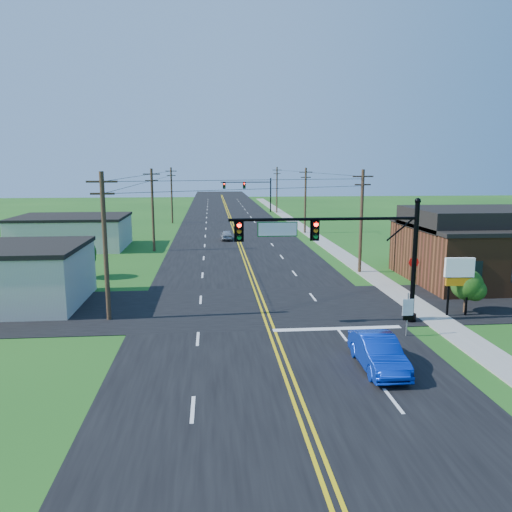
{
  "coord_description": "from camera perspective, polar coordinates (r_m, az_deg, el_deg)",
  "views": [
    {
      "loc": [
        -3.16,
        -20.06,
        9.35
      ],
      "look_at": [
        -0.46,
        10.0,
        3.84
      ],
      "focal_mm": 35.0,
      "sensor_mm": 36.0,
      "label": 1
    }
  ],
  "objects": [
    {
      "name": "cream_bldg_far",
      "position": [
        60.65,
        -20.26,
        2.61
      ],
      "size": [
        12.2,
        9.2,
        3.7
      ],
      "color": "beige",
      "rests_on": "ground"
    },
    {
      "name": "brick_building",
      "position": [
        45.1,
        25.84,
        0.38
      ],
      "size": [
        14.2,
        11.2,
        4.7
      ],
      "color": "#5B311A",
      "rests_on": "ground"
    },
    {
      "name": "cream_bldg_near",
      "position": [
        37.48,
        -26.71,
        -1.99
      ],
      "size": [
        10.2,
        8.2,
        4.1
      ],
      "color": "beige",
      "rests_on": "ground"
    },
    {
      "name": "utility_pole_left_b",
      "position": [
        55.62,
        -11.72,
        5.36
      ],
      "size": [
        1.8,
        0.28,
        9.0
      ],
      "color": "#3E271C",
      "rests_on": "ground"
    },
    {
      "name": "stop_sign",
      "position": [
        40.68,
        17.57,
        -1.02
      ],
      "size": [
        0.83,
        0.12,
        2.32
      ],
      "rotation": [
        0.0,
        0.0,
        -0.08
      ],
      "color": "slate",
      "rests_on": "ground"
    },
    {
      "name": "shrub_corner",
      "position": [
        34.51,
        22.96,
        -3.04
      ],
      "size": [
        2.0,
        2.0,
        2.86
      ],
      "color": "#3E271C",
      "rests_on": "ground"
    },
    {
      "name": "blue_car",
      "position": [
        24.17,
        13.78,
        -10.73
      ],
      "size": [
        1.7,
        4.77,
        1.57
      ],
      "primitive_type": "imported",
      "rotation": [
        0.0,
        0.0,
        -0.01
      ],
      "color": "#072AAD",
      "rests_on": "ground"
    },
    {
      "name": "road_cross",
      "position": [
        33.54,
        0.47,
        -5.8
      ],
      "size": [
        70.0,
        10.0,
        0.04
      ],
      "primitive_type": "cube",
      "color": "black",
      "rests_on": "ground"
    },
    {
      "name": "road_main",
      "position": [
        70.75,
        -2.54,
        2.76
      ],
      "size": [
        16.0,
        220.0,
        0.04
      ],
      "primitive_type": "cube",
      "color": "black",
      "rests_on": "ground"
    },
    {
      "name": "distant_car",
      "position": [
        63.15,
        -3.38,
        2.38
      ],
      "size": [
        1.53,
        3.62,
        1.22
      ],
      "primitive_type": "imported",
      "rotation": [
        0.0,
        0.0,
        3.17
      ],
      "color": "#A3A3A8",
      "rests_on": "ground"
    },
    {
      "name": "tree_right_back",
      "position": [
        50.34,
        17.29,
        2.17
      ],
      "size": [
        3.0,
        3.0,
        4.1
      ],
      "color": "#3E271C",
      "rests_on": "ground"
    },
    {
      "name": "pylon_sign",
      "position": [
        33.37,
        22.2,
        -1.89
      ],
      "size": [
        1.83,
        0.37,
        3.73
      ],
      "rotation": [
        0.0,
        0.0,
        -0.07
      ],
      "color": "black",
      "rests_on": "ground"
    },
    {
      "name": "utility_pole_right_a",
      "position": [
        44.25,
        11.95,
        4.12
      ],
      "size": [
        1.8,
        0.28,
        9.0
      ],
      "color": "#3E271C",
      "rests_on": "ground"
    },
    {
      "name": "route_sign",
      "position": [
        28.75,
        16.95,
        -6.07
      ],
      "size": [
        0.62,
        0.1,
        2.49
      ],
      "rotation": [
        0.0,
        0.0,
        0.02
      ],
      "color": "slate",
      "rests_on": "ground"
    },
    {
      "name": "tree_left",
      "position": [
        44.02,
        -19.32,
        0.36
      ],
      "size": [
        2.4,
        2.4,
        3.37
      ],
      "color": "#3E271C",
      "rests_on": "ground"
    },
    {
      "name": "utility_pole_left_c",
      "position": [
        82.43,
        -9.62,
        6.99
      ],
      "size": [
        1.8,
        0.28,
        9.0
      ],
      "color": "#3E271C",
      "rests_on": "ground"
    },
    {
      "name": "utility_pole_left_a",
      "position": [
        31.07,
        -16.86,
        1.33
      ],
      "size": [
        1.8,
        0.28,
        9.0
      ],
      "color": "#3E271C",
      "rests_on": "ground"
    },
    {
      "name": "utility_pole_right_c",
      "position": [
        99.02,
        2.4,
        7.66
      ],
      "size": [
        1.8,
        0.28,
        9.0
      ],
      "color": "#3E271C",
      "rests_on": "ground"
    },
    {
      "name": "ground",
      "position": [
        22.36,
        3.57,
        -14.4
      ],
      "size": [
        260.0,
        260.0,
        0.0
      ],
      "primitive_type": "plane",
      "color": "#1A4E16",
      "rests_on": "ground"
    },
    {
      "name": "sidewalk",
      "position": [
        62.29,
        7.59,
        1.66
      ],
      "size": [
        2.0,
        160.0,
        0.08
      ],
      "primitive_type": "cube",
      "color": "gray",
      "rests_on": "ground"
    },
    {
      "name": "signal_mast_main",
      "position": [
        29.41,
        9.7,
        1.2
      ],
      "size": [
        11.3,
        0.6,
        7.48
      ],
      "color": "black",
      "rests_on": "ground"
    },
    {
      "name": "utility_pole_right_b",
      "position": [
        69.44,
        5.66,
        6.48
      ],
      "size": [
        1.8,
        0.28,
        9.0
      ],
      "color": "#3E271C",
      "rests_on": "ground"
    },
    {
      "name": "signal_mast_far",
      "position": [
        100.46,
        -0.81,
        7.61
      ],
      "size": [
        10.98,
        0.6,
        7.48
      ],
      "color": "black",
      "rests_on": "ground"
    }
  ]
}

